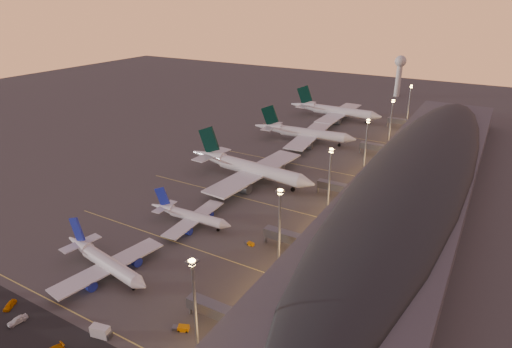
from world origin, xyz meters
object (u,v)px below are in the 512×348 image
(radar_tower, at_px, (400,69))
(service_van_b, at_px, (10,305))
(baggage_tug_a, at_px, (181,328))
(airliner_narrow_north, at_px, (190,216))
(baggage_tug_b, at_px, (206,304))
(airliner_wide_mid, at_px, (304,133))
(airliner_wide_near, at_px, (249,168))
(service_van_c, at_px, (17,320))
(baggage_tug_c, at_px, (250,244))
(airliner_narrow_south, at_px, (105,261))
(catering_truck_a, at_px, (101,332))
(airliner_wide_far, at_px, (334,111))

(radar_tower, distance_m, service_van_b, 313.95)
(baggage_tug_a, bearing_deg, airliner_narrow_north, 102.39)
(baggage_tug_b, bearing_deg, airliner_wide_mid, 79.47)
(airliner_wide_near, relative_size, service_van_c, 13.66)
(baggage_tug_c, bearing_deg, airliner_wide_near, 131.58)
(airliner_wide_mid, bearing_deg, airliner_narrow_north, -93.23)
(airliner_wide_near, bearing_deg, service_van_b, -90.96)
(airliner_narrow_north, distance_m, service_van_b, 61.04)
(baggage_tug_b, height_order, service_van_b, service_van_b)
(airliner_wide_near, relative_size, baggage_tug_b, 17.44)
(airliner_narrow_north, height_order, airliner_wide_mid, airliner_wide_mid)
(airliner_narrow_south, relative_size, baggage_tug_b, 10.37)
(airliner_wide_near, relative_size, radar_tower, 2.02)
(airliner_wide_near, distance_m, baggage_tug_b, 85.47)
(baggage_tug_a, relative_size, baggage_tug_b, 1.16)
(radar_tower, bearing_deg, baggage_tug_b, -86.50)
(airliner_narrow_north, xyz_separation_m, baggage_tug_a, (31.39, -43.35, -2.60))
(airliner_narrow_south, distance_m, catering_truck_a, 27.33)
(airliner_wide_near, bearing_deg, airliner_wide_mid, 95.88)
(radar_tower, bearing_deg, airliner_wide_far, -102.21)
(service_van_b, bearing_deg, radar_tower, 57.07)
(radar_tower, distance_m, service_van_c, 315.82)
(airliner_narrow_north, bearing_deg, service_van_c, -98.35)
(service_van_c, bearing_deg, airliner_wide_near, 96.36)
(airliner_narrow_north, xyz_separation_m, baggage_tug_c, (25.93, -1.51, -2.71))
(baggage_tug_b, height_order, baggage_tug_c, baggage_tug_b)
(airliner_wide_near, relative_size, catering_truck_a, 12.06)
(airliner_narrow_north, bearing_deg, baggage_tug_c, -6.27)
(airliner_narrow_north, relative_size, baggage_tug_b, 9.08)
(airliner_wide_far, relative_size, baggage_tug_c, 18.23)
(airliner_wide_mid, height_order, radar_tower, radar_tower)
(airliner_narrow_south, xyz_separation_m, radar_tower, (17.15, 288.26, 18.27))
(baggage_tug_c, height_order, service_van_c, service_van_c)
(airliner_wide_near, bearing_deg, baggage_tug_b, -62.03)
(airliner_wide_far, distance_m, baggage_tug_c, 166.31)
(service_van_c, bearing_deg, airliner_wide_mid, 97.42)
(airliner_wide_near, bearing_deg, airliner_wide_far, 96.51)
(baggage_tug_b, height_order, catering_truck_a, catering_truck_a)
(radar_tower, distance_m, baggage_tug_b, 286.88)
(airliner_narrow_south, relative_size, radar_tower, 1.20)
(airliner_wide_far, height_order, baggage_tug_c, airliner_wide_far)
(airliner_narrow_north, bearing_deg, airliner_narrow_south, -98.50)
(airliner_wide_near, relative_size, baggage_tug_a, 15.05)
(airliner_narrow_south, bearing_deg, service_van_c, -86.06)
(airliner_narrow_south, bearing_deg, baggage_tug_b, 13.59)
(airliner_wide_mid, height_order, baggage_tug_b, airliner_wide_mid)
(baggage_tug_c, bearing_deg, baggage_tug_b, -70.31)
(baggage_tug_b, height_order, service_van_c, service_van_c)
(radar_tower, xyz_separation_m, baggage_tug_a, (17.72, -295.86, -21.32))
(baggage_tug_b, relative_size, service_van_b, 0.86)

